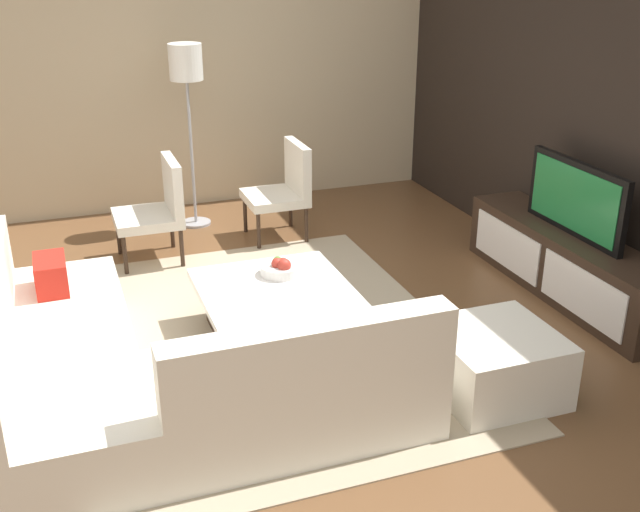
{
  "coord_description": "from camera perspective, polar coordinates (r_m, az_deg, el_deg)",
  "views": [
    {
      "loc": [
        4.37,
        -1.19,
        2.53
      ],
      "look_at": [
        -0.07,
        0.42,
        0.57
      ],
      "focal_mm": 42.72,
      "sensor_mm": 36.0,
      "label": 1
    }
  ],
  "objects": [
    {
      "name": "ground_plane",
      "position": [
        5.19,
        -4.1,
        -6.69
      ],
      "size": [
        14.0,
        14.0,
        0.0
      ],
      "primitive_type": "plane",
      "color": "brown"
    },
    {
      "name": "feature_wall_back",
      "position": [
        5.96,
        21.7,
        10.05
      ],
      "size": [
        6.4,
        0.12,
        2.8
      ],
      "primitive_type": "cube",
      "color": "black",
      "rests_on": "ground"
    },
    {
      "name": "side_wall_left",
      "position": [
        7.78,
        -9.67,
        13.9
      ],
      "size": [
        0.12,
        5.2,
        2.8
      ],
      "primitive_type": "cube",
      "color": "#C6B28E",
      "rests_on": "ground"
    },
    {
      "name": "area_rug",
      "position": [
        5.27,
        -4.4,
        -6.14
      ],
      "size": [
        3.29,
        2.54,
        0.01
      ],
      "primitive_type": "cube",
      "color": "tan",
      "rests_on": "ground"
    },
    {
      "name": "media_console",
      "position": [
        6.1,
        18.01,
        -0.58
      ],
      "size": [
        2.07,
        0.47,
        0.5
      ],
      "color": "#332319",
      "rests_on": "ground"
    },
    {
      "name": "television",
      "position": [
        5.92,
        18.61,
        4.1
      ],
      "size": [
        1.07,
        0.06,
        0.55
      ],
      "color": "black",
      "rests_on": "media_console"
    },
    {
      "name": "sectional_couch",
      "position": [
        4.49,
        -13.03,
        -8.28
      ],
      "size": [
        2.32,
        2.38,
        0.8
      ],
      "color": "silver",
      "rests_on": "ground"
    },
    {
      "name": "coffee_table",
      "position": [
        5.21,
        -3.4,
        -4.08
      ],
      "size": [
        1.0,
        1.0,
        0.38
      ],
      "color": "#332319",
      "rests_on": "ground"
    },
    {
      "name": "accent_chair_near",
      "position": [
        6.51,
        -12.01,
        3.76
      ],
      "size": [
        0.56,
        0.54,
        0.87
      ],
      "rotation": [
        0.0,
        0.0,
        -0.03
      ],
      "color": "#332319",
      "rests_on": "ground"
    },
    {
      "name": "floor_lamp",
      "position": [
        7.1,
        -9.98,
        13.18
      ],
      "size": [
        0.3,
        0.3,
        1.69
      ],
      "color": "#A5A5AA",
      "rests_on": "ground"
    },
    {
      "name": "ottoman",
      "position": [
        4.7,
        12.92,
        -7.82
      ],
      "size": [
        0.7,
        0.7,
        0.4
      ],
      "primitive_type": "cube",
      "color": "silver",
      "rests_on": "ground"
    },
    {
      "name": "fruit_bowl",
      "position": [
        5.29,
        -2.97,
        -0.9
      ],
      "size": [
        0.28,
        0.28,
        0.14
      ],
      "color": "silver",
      "rests_on": "coffee_table"
    },
    {
      "name": "accent_chair_far",
      "position": [
        6.9,
        -2.65,
        5.32
      ],
      "size": [
        0.55,
        0.52,
        0.87
      ],
      "rotation": [
        0.0,
        0.0,
        -0.08
      ],
      "color": "#332319",
      "rests_on": "ground"
    }
  ]
}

